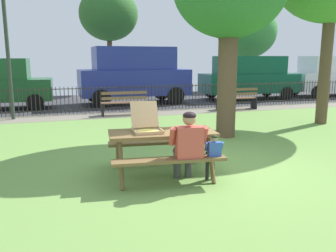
{
  "coord_description": "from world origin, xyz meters",
  "views": [
    {
      "loc": [
        -2.73,
        -5.63,
        2.01
      ],
      "look_at": [
        -0.78,
        0.49,
        0.75
      ],
      "focal_mm": 37.45,
      "sensor_mm": 36.0,
      "label": 1
    }
  ],
  "objects_px": {
    "park_bench_right": "(237,99)",
    "far_tree_center": "(247,32)",
    "picnic_table_foreground": "(162,141)",
    "park_bench_center": "(124,103)",
    "parked_car_right": "(249,77)",
    "far_tree_midleft": "(109,14)",
    "pizza_slice_on_table": "(194,130)",
    "parked_car_left": "(0,83)",
    "pizza_box_open": "(147,126)",
    "parked_car_far_right": "(332,75)",
    "child_at_table": "(213,153)",
    "lamp_post_walkway": "(7,42)",
    "parked_car_center": "(134,74)",
    "adult_at_table": "(188,144)"
  },
  "relations": [
    {
      "from": "far_tree_midleft",
      "to": "far_tree_center",
      "type": "distance_m",
      "value": 8.86
    },
    {
      "from": "pizza_box_open",
      "to": "parked_car_left",
      "type": "bearing_deg",
      "value": 110.39
    },
    {
      "from": "pizza_box_open",
      "to": "child_at_table",
      "type": "distance_m",
      "value": 1.22
    },
    {
      "from": "lamp_post_walkway",
      "to": "far_tree_midleft",
      "type": "bearing_deg",
      "value": 61.12
    },
    {
      "from": "park_bench_right",
      "to": "far_tree_center",
      "type": "bearing_deg",
      "value": 58.35
    },
    {
      "from": "parked_car_right",
      "to": "far_tree_midleft",
      "type": "bearing_deg",
      "value": 137.66
    },
    {
      "from": "child_at_table",
      "to": "far_tree_midleft",
      "type": "height_order",
      "value": "far_tree_midleft"
    },
    {
      "from": "lamp_post_walkway",
      "to": "parked_car_left",
      "type": "height_order",
      "value": "lamp_post_walkway"
    },
    {
      "from": "pizza_slice_on_table",
      "to": "parked_car_left",
      "type": "distance_m",
      "value": 10.56
    },
    {
      "from": "picnic_table_foreground",
      "to": "park_bench_center",
      "type": "bearing_deg",
      "value": 84.98
    },
    {
      "from": "picnic_table_foreground",
      "to": "far_tree_midleft",
      "type": "xyz_separation_m",
      "value": [
        1.38,
        14.97,
        3.79
      ]
    },
    {
      "from": "picnic_table_foreground",
      "to": "pizza_box_open",
      "type": "relative_size",
      "value": 3.22
    },
    {
      "from": "park_bench_right",
      "to": "lamp_post_walkway",
      "type": "bearing_deg",
      "value": 178.18
    },
    {
      "from": "parked_car_left",
      "to": "far_tree_center",
      "type": "xyz_separation_m",
      "value": [
        13.98,
        5.39,
        2.62
      ]
    },
    {
      "from": "pizza_slice_on_table",
      "to": "parked_car_right",
      "type": "height_order",
      "value": "parked_car_right"
    },
    {
      "from": "pizza_box_open",
      "to": "pizza_slice_on_table",
      "type": "relative_size",
      "value": 2.03
    },
    {
      "from": "pizza_box_open",
      "to": "far_tree_center",
      "type": "distance_m",
      "value": 18.4
    },
    {
      "from": "pizza_slice_on_table",
      "to": "lamp_post_walkway",
      "type": "bearing_deg",
      "value": 117.77
    },
    {
      "from": "picnic_table_foreground",
      "to": "pizza_box_open",
      "type": "height_order",
      "value": "pizza_box_open"
    },
    {
      "from": "parked_car_left",
      "to": "parked_car_center",
      "type": "bearing_deg",
      "value": 0.0
    },
    {
      "from": "child_at_table",
      "to": "parked_car_far_right",
      "type": "distance_m",
      "value": 15.48
    },
    {
      "from": "parked_car_center",
      "to": "parked_car_right",
      "type": "bearing_deg",
      "value": -0.0
    },
    {
      "from": "picnic_table_foreground",
      "to": "pizza_slice_on_table",
      "type": "bearing_deg",
      "value": -4.77
    },
    {
      "from": "parked_car_left",
      "to": "picnic_table_foreground",
      "type": "bearing_deg",
      "value": -68.48
    },
    {
      "from": "picnic_table_foreground",
      "to": "far_tree_midleft",
      "type": "height_order",
      "value": "far_tree_midleft"
    },
    {
      "from": "park_bench_right",
      "to": "parked_car_center",
      "type": "xyz_separation_m",
      "value": [
        -3.45,
        2.96,
        0.89
      ]
    },
    {
      "from": "far_tree_midleft",
      "to": "picnic_table_foreground",
      "type": "bearing_deg",
      "value": -95.26
    },
    {
      "from": "lamp_post_walkway",
      "to": "parked_car_right",
      "type": "bearing_deg",
      "value": 14.61
    },
    {
      "from": "parked_car_left",
      "to": "parked_car_right",
      "type": "bearing_deg",
      "value": -0.0
    },
    {
      "from": "park_bench_right",
      "to": "parked_car_right",
      "type": "xyz_separation_m",
      "value": [
        2.24,
        2.96,
        0.68
      ]
    },
    {
      "from": "pizza_slice_on_table",
      "to": "parked_car_center",
      "type": "xyz_separation_m",
      "value": [
        1.04,
        9.63,
        0.53
      ]
    },
    {
      "from": "park_bench_center",
      "to": "parked_car_right",
      "type": "relative_size",
      "value": 0.34
    },
    {
      "from": "far_tree_midleft",
      "to": "parked_car_far_right",
      "type": "bearing_deg",
      "value": -26.26
    },
    {
      "from": "child_at_table",
      "to": "pizza_slice_on_table",
      "type": "bearing_deg",
      "value": 101.18
    },
    {
      "from": "picnic_table_foreground",
      "to": "parked_car_left",
      "type": "xyz_separation_m",
      "value": [
        -3.78,
        9.58,
        0.41
      ]
    },
    {
      "from": "pizza_slice_on_table",
      "to": "far_tree_center",
      "type": "height_order",
      "value": "far_tree_center"
    },
    {
      "from": "picnic_table_foreground",
      "to": "child_at_table",
      "type": "distance_m",
      "value": 0.91
    },
    {
      "from": "pizza_box_open",
      "to": "parked_car_center",
      "type": "distance_m",
      "value": 9.68
    },
    {
      "from": "far_tree_center",
      "to": "park_bench_center",
      "type": "bearing_deg",
      "value": -139.03
    },
    {
      "from": "adult_at_table",
      "to": "parked_car_left",
      "type": "bearing_deg",
      "value": 111.77
    },
    {
      "from": "far_tree_midleft",
      "to": "lamp_post_walkway",
      "type": "bearing_deg",
      "value": -118.88
    },
    {
      "from": "pizza_slice_on_table",
      "to": "parked_car_left",
      "type": "xyz_separation_m",
      "value": [
        -4.34,
        9.63,
        0.23
      ]
    },
    {
      "from": "far_tree_center",
      "to": "pizza_box_open",
      "type": "bearing_deg",
      "value": -125.1
    },
    {
      "from": "pizza_slice_on_table",
      "to": "picnic_table_foreground",
      "type": "bearing_deg",
      "value": 175.23
    },
    {
      "from": "parked_car_right",
      "to": "parked_car_far_right",
      "type": "distance_m",
      "value": 5.01
    },
    {
      "from": "picnic_table_foreground",
      "to": "lamp_post_walkway",
      "type": "distance_m",
      "value": 7.77
    },
    {
      "from": "pizza_box_open",
      "to": "parked_car_right",
      "type": "relative_size",
      "value": 0.13
    },
    {
      "from": "child_at_table",
      "to": "far_tree_midleft",
      "type": "relative_size",
      "value": 0.14
    },
    {
      "from": "parked_car_far_right",
      "to": "pizza_box_open",
      "type": "bearing_deg",
      "value": -142.94
    },
    {
      "from": "lamp_post_walkway",
      "to": "parked_car_left",
      "type": "relative_size",
      "value": 1.03
    }
  ]
}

